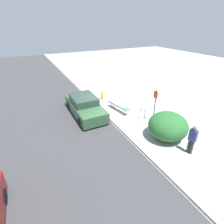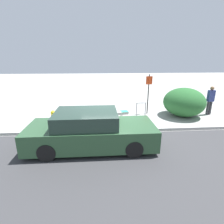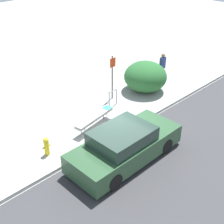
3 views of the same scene
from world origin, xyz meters
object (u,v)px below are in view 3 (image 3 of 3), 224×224
at_px(parked_car_near, 125,145).
at_px(sign_post, 112,74).
at_px(fire_hydrant, 46,146).
at_px(pedestrian, 162,66).
at_px(bike_rack, 113,96).
at_px(bench, 95,118).

bearing_deg(parked_car_near, sign_post, 50.48).
height_order(fire_hydrant, parked_car_near, parked_car_near).
relative_size(fire_hydrant, pedestrian, 0.46).
height_order(bike_rack, parked_car_near, parked_car_near).
relative_size(pedestrian, parked_car_near, 0.36).
height_order(bench, bike_rack, bike_rack).
distance_m(bike_rack, pedestrian, 4.08).
relative_size(sign_post, parked_car_near, 0.50).
bearing_deg(bench, sign_post, 19.91).
height_order(bench, sign_post, sign_post).
relative_size(bike_rack, parked_car_near, 0.18).
xyz_separation_m(bike_rack, fire_hydrant, (-4.57, -1.00, -0.09)).
height_order(sign_post, parked_car_near, sign_post).
xyz_separation_m(bike_rack, sign_post, (0.52, 0.56, 0.88)).
bearing_deg(bike_rack, bench, -156.86).
bearing_deg(sign_post, parked_car_near, -129.43).
bearing_deg(bike_rack, parked_car_near, -128.80).
bearing_deg(pedestrian, sign_post, 165.86).
bearing_deg(fire_hydrant, parked_car_near, -50.32).
bearing_deg(bench, bike_rack, 13.59).
xyz_separation_m(bench, pedestrian, (6.00, 0.95, 0.41)).
bearing_deg(pedestrian, bench, -177.98).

